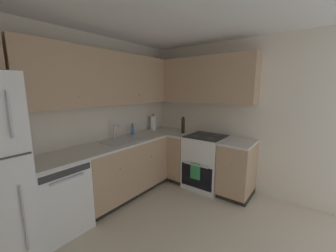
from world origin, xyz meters
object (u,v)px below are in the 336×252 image
dishwasher (56,197)px  paper_towel_roll (153,123)px  soap_bottle (133,130)px  oil_bottle (183,125)px  oven_range (206,161)px

dishwasher → paper_towel_roll: (1.95, 0.16, 0.60)m
soap_bottle → paper_towel_roll: size_ratio=0.62×
soap_bottle → paper_towel_roll: paper_towel_roll is taller
paper_towel_roll → dishwasher: bearing=-175.3°
paper_towel_roll → oil_bottle: size_ratio=1.12×
paper_towel_roll → soap_bottle: bearing=177.8°
soap_bottle → dishwasher: bearing=-172.8°
dishwasher → oil_bottle: bearing=-12.0°
paper_towel_roll → oil_bottle: paper_towel_roll is taller
oven_range → oil_bottle: (-0.02, 0.46, 0.58)m
oil_bottle → dishwasher: bearing=168.0°
oven_range → oil_bottle: bearing=92.3°
dishwasher → paper_towel_roll: bearing=4.7°
oven_range → paper_towel_roll: 1.22m
oven_range → oil_bottle: size_ratio=3.50×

